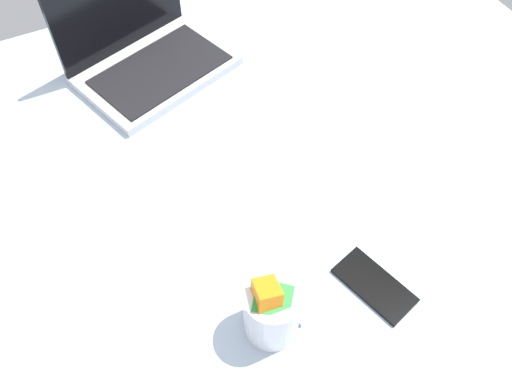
# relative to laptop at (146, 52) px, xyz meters

# --- Properties ---
(bed_mattress) EXTENTS (1.80, 1.40, 0.18)m
(bed_mattress) POSITION_rel_laptop_xyz_m (0.01, -0.45, -0.13)
(bed_mattress) COLOR silver
(bed_mattress) RESTS_ON ground
(laptop) EXTENTS (0.39, 0.32, 0.23)m
(laptop) POSITION_rel_laptop_xyz_m (0.00, 0.00, 0.00)
(laptop) COLOR #B7BABC
(laptop) RESTS_ON bed_mattress
(snack_cup) EXTENTS (0.09, 0.09, 0.14)m
(snack_cup) POSITION_rel_laptop_xyz_m (-0.04, -0.69, 0.02)
(snack_cup) COLOR silver
(snack_cup) RESTS_ON bed_mattress
(cell_phone) EXTENTS (0.10, 0.15, 0.01)m
(cell_phone) POSITION_rel_laptop_xyz_m (0.15, -0.70, -0.04)
(cell_phone) COLOR black
(cell_phone) RESTS_ON bed_mattress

